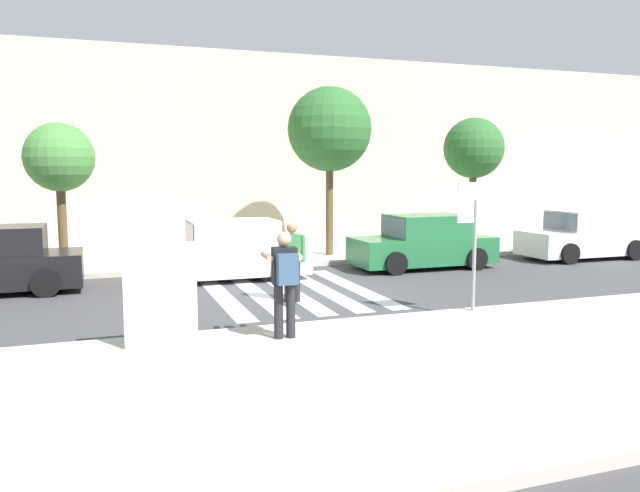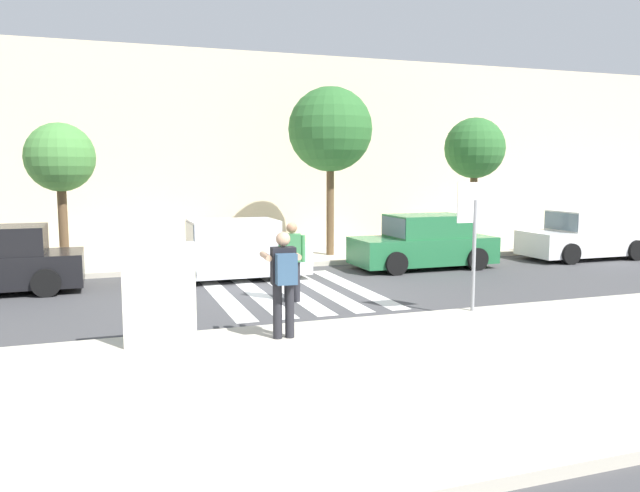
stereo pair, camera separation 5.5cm
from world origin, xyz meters
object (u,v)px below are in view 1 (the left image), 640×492
at_px(stop_sign, 475,218).
at_px(parked_car_white, 584,236).
at_px(photographer_with_backpack, 285,275).
at_px(pedestrian_crossing, 292,257).
at_px(street_tree_center, 330,130).
at_px(street_tree_east, 474,149).
at_px(parked_car_silver, 229,252).
at_px(parked_car_green, 424,243).
at_px(street_tree_west, 59,159).
at_px(advertising_board, 160,295).

relative_size(stop_sign, parked_car_white, 0.60).
distance_m(photographer_with_backpack, pedestrian_crossing, 3.44).
relative_size(parked_car_white, street_tree_center, 0.78).
height_order(stop_sign, street_tree_east, street_tree_east).
distance_m(parked_car_silver, parked_car_white, 11.51).
xyz_separation_m(photographer_with_backpack, parked_car_green, (6.08, 6.45, -0.44)).
bearing_deg(parked_car_silver, street_tree_center, 34.93).
height_order(street_tree_west, advertising_board, street_tree_west).
bearing_deg(parked_car_green, street_tree_center, 126.34).
height_order(parked_car_white, advertising_board, advertising_board).
distance_m(parked_car_silver, street_tree_center, 5.67).
bearing_deg(pedestrian_crossing, stop_sign, -41.49).
bearing_deg(parked_car_silver, advertising_board, -110.33).
bearing_deg(advertising_board, parked_car_green, 37.85).
bearing_deg(street_tree_center, photographer_with_backpack, -114.55).
bearing_deg(stop_sign, advertising_board, -175.33).
bearing_deg(photographer_with_backpack, advertising_board, 172.90).
bearing_deg(parked_car_silver, stop_sign, -57.90).
height_order(pedestrian_crossing, advertising_board, advertising_board).
relative_size(photographer_with_backpack, street_tree_west, 0.44).
relative_size(pedestrian_crossing, parked_car_green, 0.42).
relative_size(stop_sign, street_tree_west, 0.63).
relative_size(parked_car_white, street_tree_east, 0.93).
relative_size(parked_car_white, street_tree_west, 1.04).
xyz_separation_m(street_tree_west, street_tree_east, (12.65, -0.05, 0.38)).
height_order(pedestrian_crossing, street_tree_east, street_tree_east).
bearing_deg(street_tree_center, parked_car_silver, -145.07).
bearing_deg(street_tree_west, street_tree_center, 4.46).
height_order(street_tree_west, street_tree_east, street_tree_east).
relative_size(photographer_with_backpack, advertising_board, 1.08).
xyz_separation_m(photographer_with_backpack, parked_car_silver, (0.39, 6.45, -0.44)).
relative_size(street_tree_west, advertising_board, 2.46).
xyz_separation_m(parked_car_green, advertising_board, (-7.99, -6.21, 0.21)).
xyz_separation_m(photographer_with_backpack, pedestrian_crossing, (1.12, 3.25, -0.19)).
height_order(photographer_with_backpack, parked_car_silver, photographer_with_backpack).
height_order(pedestrian_crossing, parked_car_silver, pedestrian_crossing).
height_order(parked_car_green, street_tree_center, street_tree_center).
bearing_deg(street_tree_east, street_tree_center, 172.18).
bearing_deg(photographer_with_backpack, stop_sign, 10.26).
bearing_deg(parked_car_white, pedestrian_crossing, -163.48).
bearing_deg(parked_car_white, photographer_with_backpack, -151.53).
distance_m(parked_car_green, advertising_board, 10.12).
height_order(parked_car_green, advertising_board, advertising_board).
distance_m(parked_car_white, street_tree_center, 8.84).
distance_m(street_tree_west, street_tree_east, 12.65).
bearing_deg(street_tree_west, photographer_with_backpack, -66.51).
bearing_deg(pedestrian_crossing, photographer_with_backpack, -108.96).
bearing_deg(stop_sign, street_tree_east, 57.05).
bearing_deg(stop_sign, parked_car_silver, 122.10).
height_order(photographer_with_backpack, street_tree_east, street_tree_east).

